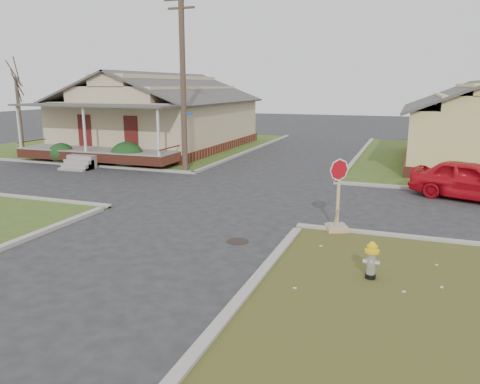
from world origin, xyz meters
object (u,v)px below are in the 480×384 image
(red_sedan, at_px, (471,180))
(utility_pole, at_px, (183,80))
(stop_sign, at_px, (337,215))
(fire_hydrant, at_px, (372,258))

(red_sedan, bearing_deg, utility_pole, 104.28)
(utility_pole, relative_size, stop_sign, 4.04)
(stop_sign, bearing_deg, red_sedan, 31.08)
(fire_hydrant, distance_m, red_sedan, 9.85)
(fire_hydrant, xyz_separation_m, red_sedan, (2.95, 9.39, 0.23))
(stop_sign, bearing_deg, fire_hydrant, -92.70)
(stop_sign, height_order, red_sedan, stop_sign)
(utility_pole, distance_m, red_sedan, 13.82)
(utility_pole, relative_size, red_sedan, 2.00)
(utility_pole, distance_m, stop_sign, 12.38)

